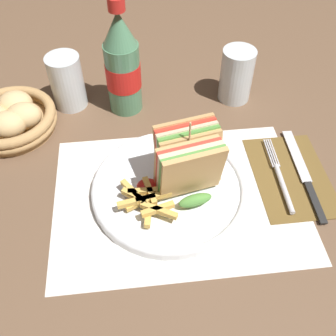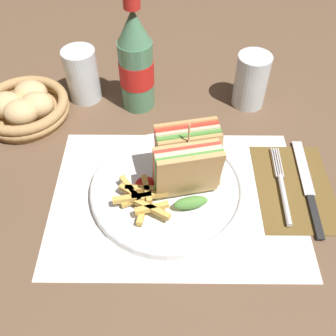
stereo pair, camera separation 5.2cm
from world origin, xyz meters
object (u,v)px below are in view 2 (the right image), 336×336
club_sandwich (187,164)px  bread_basket (25,107)px  plate_main (168,188)px  knife (308,187)px  glass_near (251,83)px  fork (283,192)px  glass_far (82,75)px  coke_bottle_near (136,63)px

club_sandwich → bread_basket: size_ratio=0.77×
plate_main → club_sandwich: (0.03, 0.00, 0.06)m
knife → glass_near: 0.25m
fork → knife: 0.05m
glass_near → knife: bearing=-72.2°
glass_far → plate_main: bearing=-55.4°
knife → glass_far: bearing=151.0°
club_sandwich → knife: club_sandwich is taller
glass_near → bread_basket: bearing=-173.7°
glass_far → bread_basket: 0.13m
fork → glass_near: bearing=98.5°
plate_main → glass_near: glass_near is taller
fork → coke_bottle_near: (-0.26, 0.24, 0.09)m
plate_main → knife: 0.24m
club_sandwich → fork: bearing=-3.2°
plate_main → coke_bottle_near: bearing=105.0°
glass_far → bread_basket: bearing=-149.1°
club_sandwich → glass_near: 0.27m
fork → plate_main: bearing=-179.9°
coke_bottle_near → plate_main: bearing=-75.0°
plate_main → fork: (0.20, -0.01, -0.00)m
coke_bottle_near → bread_basket: coke_bottle_near is taller
plate_main → club_sandwich: club_sandwich is taller
plate_main → bread_basket: size_ratio=1.50×
glass_near → plate_main: bearing=-124.5°
fork → glass_near: 0.25m
club_sandwich → glass_far: 0.33m
coke_bottle_near → club_sandwich: bearing=-67.9°
glass_far → fork: bearing=-35.3°
club_sandwich → knife: 0.22m
club_sandwich → glass_far: size_ratio=1.21×
glass_near → glass_far: (-0.34, 0.02, 0.01)m
knife → fork: bearing=-161.0°
club_sandwich → glass_near: size_ratio=1.21×
plate_main → coke_bottle_near: (-0.06, 0.24, 0.09)m
glass_near → glass_far: bearing=177.3°
club_sandwich → fork: size_ratio=0.78×
plate_main → club_sandwich: size_ratio=1.95×
club_sandwich → coke_bottle_near: coke_bottle_near is taller
knife → bread_basket: bearing=162.6°
knife → glass_near: glass_near is taller
glass_near → bread_basket: (-0.45, -0.05, -0.02)m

